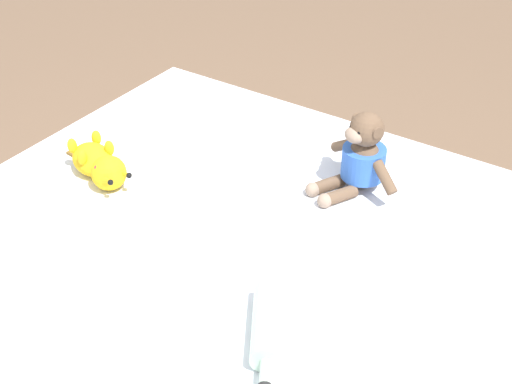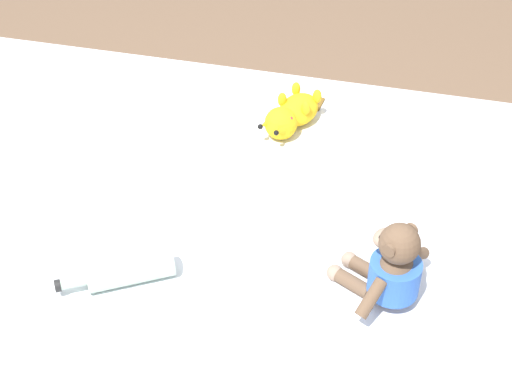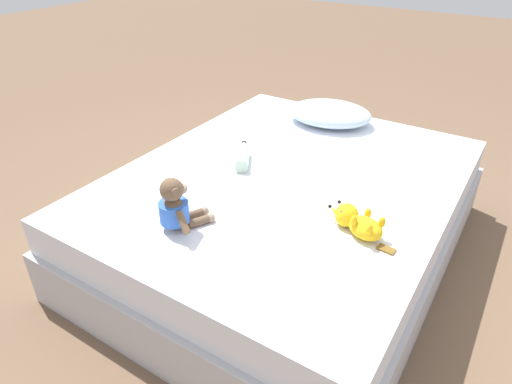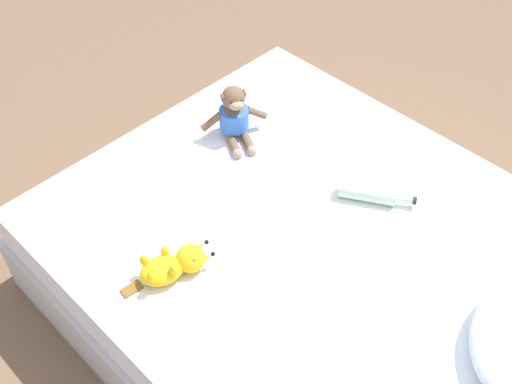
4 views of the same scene
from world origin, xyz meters
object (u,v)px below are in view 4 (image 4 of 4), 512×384
(plush_monkey, at_px, (235,117))
(plush_yellow_creature, at_px, (174,265))
(bed, at_px, (320,279))
(glass_bottle, at_px, (369,193))

(plush_monkey, height_order, plush_yellow_creature, plush_monkey)
(bed, height_order, glass_bottle, glass_bottle)
(bed, relative_size, glass_bottle, 7.30)
(plush_yellow_creature, distance_m, glass_bottle, 0.78)
(plush_yellow_creature, bearing_deg, plush_monkey, -149.79)
(bed, height_order, plush_monkey, plush_monkey)
(glass_bottle, bearing_deg, plush_monkey, -81.08)
(plush_yellow_creature, bearing_deg, bed, 150.43)
(plush_monkey, xyz_separation_m, plush_yellow_creature, (0.64, 0.37, -0.05))
(plush_monkey, relative_size, plush_yellow_creature, 0.84)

